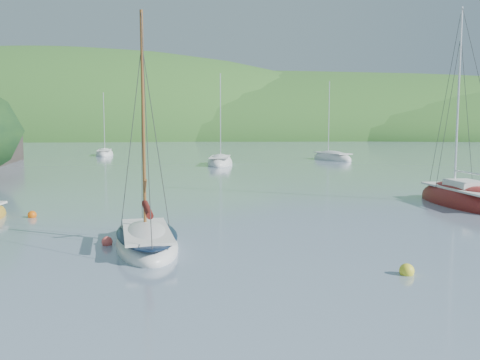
{
  "coord_description": "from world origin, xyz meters",
  "views": [
    {
      "loc": [
        -0.67,
        -16.34,
        4.59
      ],
      "look_at": [
        -0.21,
        8.0,
        1.99
      ],
      "focal_mm": 40.0,
      "sensor_mm": 36.0,
      "label": 1
    }
  ],
  "objects_px": {
    "distant_sloop_a": "(220,163)",
    "sloop_red": "(463,201)",
    "distant_sloop_c": "(105,154)",
    "distant_sloop_b": "(332,158)",
    "daysailer_white": "(147,242)"
  },
  "relations": [
    {
      "from": "distant_sloop_a",
      "to": "sloop_red",
      "type": "bearing_deg",
      "value": -61.43
    },
    {
      "from": "distant_sloop_a",
      "to": "distant_sloop_c",
      "type": "distance_m",
      "value": 24.09
    },
    {
      "from": "distant_sloop_b",
      "to": "sloop_red",
      "type": "bearing_deg",
      "value": -111.3
    },
    {
      "from": "daysailer_white",
      "to": "sloop_red",
      "type": "xyz_separation_m",
      "value": [
        16.22,
        10.03,
        0.01
      ]
    },
    {
      "from": "sloop_red",
      "to": "distant_sloop_b",
      "type": "xyz_separation_m",
      "value": [
        -0.36,
        36.92,
        -0.04
      ]
    },
    {
      "from": "sloop_red",
      "to": "distant_sloop_a",
      "type": "relative_size",
      "value": 1.1
    },
    {
      "from": "sloop_red",
      "to": "distant_sloop_a",
      "type": "xyz_separation_m",
      "value": [
        -14.23,
        29.4,
        -0.04
      ]
    },
    {
      "from": "distant_sloop_a",
      "to": "distant_sloop_c",
      "type": "bearing_deg",
      "value": 136.77
    },
    {
      "from": "distant_sloop_a",
      "to": "daysailer_white",
      "type": "bearing_deg",
      "value": -90.16
    },
    {
      "from": "sloop_red",
      "to": "distant_sloop_a",
      "type": "height_order",
      "value": "sloop_red"
    },
    {
      "from": "distant_sloop_a",
      "to": "distant_sloop_b",
      "type": "bearing_deg",
      "value": 31.2
    },
    {
      "from": "distant_sloop_b",
      "to": "distant_sloop_c",
      "type": "distance_m",
      "value": 32.15
    },
    {
      "from": "sloop_red",
      "to": "daysailer_white",
      "type": "bearing_deg",
      "value": -155.05
    },
    {
      "from": "daysailer_white",
      "to": "distant_sloop_a",
      "type": "distance_m",
      "value": 39.47
    },
    {
      "from": "sloop_red",
      "to": "distant_sloop_b",
      "type": "distance_m",
      "value": 36.92
    }
  ]
}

